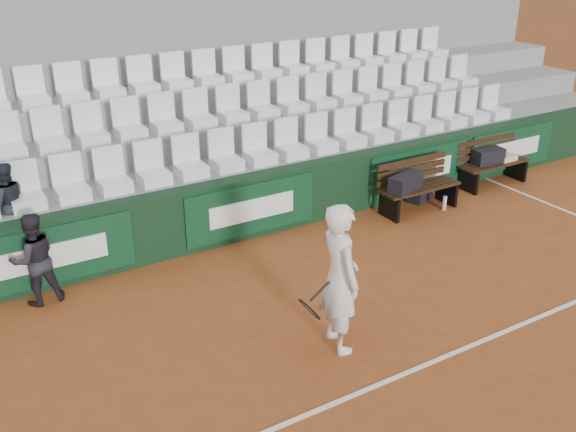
% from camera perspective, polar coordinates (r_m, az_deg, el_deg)
% --- Properties ---
extents(ground, '(80.00, 80.00, 0.00)m').
position_cam_1_polar(ground, '(7.57, 12.28, -12.76)').
color(ground, '#954921').
rests_on(ground, ground).
extents(court_baseline, '(18.00, 0.06, 0.01)m').
position_cam_1_polar(court_baseline, '(7.57, 12.28, -12.74)').
color(court_baseline, white).
rests_on(court_baseline, ground).
extents(back_barrier, '(18.00, 0.34, 1.00)m').
position_cam_1_polar(back_barrier, '(10.18, -2.35, 1.14)').
color(back_barrier, black).
rests_on(back_barrier, ground).
extents(grandstand_tier_front, '(18.00, 0.95, 1.00)m').
position_cam_1_polar(grandstand_tier_front, '(10.67, -4.30, 2.20)').
color(grandstand_tier_front, gray).
rests_on(grandstand_tier_front, ground).
extents(grandstand_tier_mid, '(18.00, 0.95, 1.45)m').
position_cam_1_polar(grandstand_tier_mid, '(11.40, -6.51, 4.78)').
color(grandstand_tier_mid, gray).
rests_on(grandstand_tier_mid, ground).
extents(grandstand_tier_back, '(18.00, 0.95, 1.90)m').
position_cam_1_polar(grandstand_tier_back, '(12.16, -8.46, 7.03)').
color(grandstand_tier_back, gray).
rests_on(grandstand_tier_back, ground).
extents(grandstand_rear_wall, '(18.00, 0.30, 4.40)m').
position_cam_1_polar(grandstand_rear_wall, '(12.43, -9.97, 13.25)').
color(grandstand_rear_wall, gray).
rests_on(grandstand_rear_wall, ground).
extents(seat_row_front, '(11.90, 0.44, 0.63)m').
position_cam_1_polar(seat_row_front, '(10.25, -4.00, 6.12)').
color(seat_row_front, white).
rests_on(seat_row_front, grandstand_tier_front).
extents(seat_row_mid, '(11.90, 0.44, 0.63)m').
position_cam_1_polar(seat_row_mid, '(10.95, -6.37, 9.66)').
color(seat_row_mid, white).
rests_on(seat_row_mid, grandstand_tier_mid).
extents(seat_row_back, '(11.90, 0.44, 0.63)m').
position_cam_1_polar(seat_row_back, '(11.70, -8.49, 12.75)').
color(seat_row_back, white).
rests_on(seat_row_back, grandstand_tier_back).
extents(bench_left, '(1.50, 0.56, 0.45)m').
position_cam_1_polar(bench_left, '(11.31, 11.55, 1.55)').
color(bench_left, black).
rests_on(bench_left, ground).
extents(bench_right, '(1.50, 0.56, 0.45)m').
position_cam_1_polar(bench_right, '(12.83, 17.70, 3.62)').
color(bench_right, black).
rests_on(bench_right, ground).
extents(sports_bag_left, '(0.72, 0.47, 0.28)m').
position_cam_1_polar(sports_bag_left, '(10.94, 10.42, 2.93)').
color(sports_bag_left, black).
rests_on(sports_bag_left, bench_left).
extents(sports_bag_right, '(0.62, 0.33, 0.28)m').
position_cam_1_polar(sports_bag_right, '(12.63, 17.38, 5.10)').
color(sports_bag_right, black).
rests_on(sports_bag_right, bench_right).
extents(towel, '(0.36, 0.26, 0.10)m').
position_cam_1_polar(towel, '(12.94, 18.82, 4.94)').
color(towel, beige).
rests_on(towel, bench_right).
extents(sports_bag_ground, '(0.54, 0.42, 0.28)m').
position_cam_1_polar(sports_bag_ground, '(11.77, 11.62, 2.03)').
color(sports_bag_ground, black).
rests_on(sports_bag_ground, ground).
extents(water_bottle_near, '(0.07, 0.07, 0.27)m').
position_cam_1_polar(water_bottle_near, '(10.52, 4.51, -0.31)').
color(water_bottle_near, silver).
rests_on(water_bottle_near, ground).
extents(water_bottle_far, '(0.07, 0.07, 0.25)m').
position_cam_1_polar(water_bottle_far, '(11.47, 13.74, 1.13)').
color(water_bottle_far, silver).
rests_on(water_bottle_far, ground).
extents(tennis_player, '(0.75, 0.71, 1.80)m').
position_cam_1_polar(tennis_player, '(7.25, 4.61, -5.51)').
color(tennis_player, white).
rests_on(tennis_player, ground).
extents(ball_kid, '(0.65, 0.52, 1.26)m').
position_cam_1_polar(ball_kid, '(8.81, -21.62, -3.59)').
color(ball_kid, black).
rests_on(ball_kid, ground).
extents(spectator_c, '(0.57, 0.46, 1.13)m').
position_cam_1_polar(spectator_c, '(9.27, -24.16, 3.65)').
color(spectator_c, black).
rests_on(spectator_c, grandstand_tier_front).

